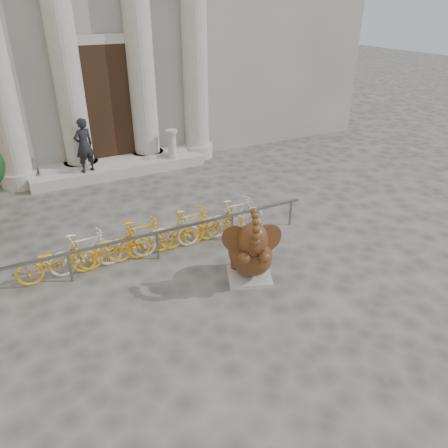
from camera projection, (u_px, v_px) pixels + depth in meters
ground at (260, 336)px, 8.05m from camera, size 80.00×80.00×0.00m
entrance_steps at (119, 168)px, 15.35m from camera, size 6.00×1.20×0.36m
elephant_statue at (250, 253)px, 9.36m from camera, size 1.27×1.49×1.87m
bike_rack at (153, 236)px, 10.38m from camera, size 8.00×0.53×1.00m
pedestrian at (84, 145)px, 14.18m from camera, size 0.76×0.62×1.79m
balustrade_post at (172, 145)px, 15.60m from camera, size 0.42×0.42×1.02m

